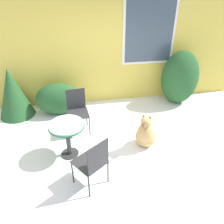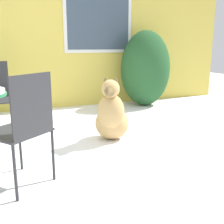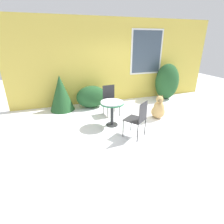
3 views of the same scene
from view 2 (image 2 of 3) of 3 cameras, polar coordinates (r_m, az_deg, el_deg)
The scene contains 5 objects.
ground_plane at distance 3.36m, azimuth -9.24°, elevation -7.07°, with size 16.00×16.00×0.00m, color white.
house_wall at distance 5.34m, azimuth -14.88°, elevation 17.26°, with size 8.00×0.10×3.07m.
shrub_middle at distance 5.53m, azimuth 6.83°, elevation 8.75°, with size 0.98×0.83×1.44m.
patio_chair_far_side at distance 2.38m, azimuth -17.76°, elevation -2.68°, with size 0.63×0.63×0.96m.
dog at distance 3.47m, azimuth -0.10°, elevation -0.91°, with size 0.57×0.61×0.80m.
Camera 2 is at (-0.70, -3.07, 1.17)m, focal length 45.00 mm.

